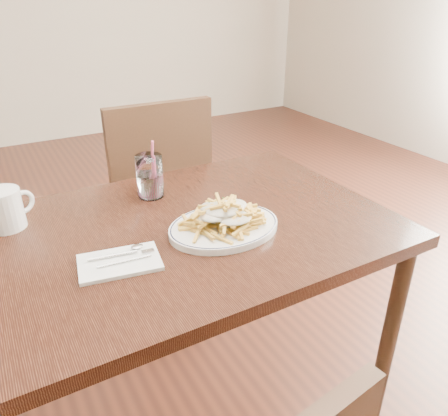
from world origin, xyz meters
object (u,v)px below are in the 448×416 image
table (181,249)px  coffee_mug (5,209)px  fries_plate (224,227)px  loaded_fries (224,213)px  water_glass (150,179)px  chair_far (156,190)px

table → coffee_mug: 0.50m
fries_plate → loaded_fries: 0.04m
water_glass → coffee_mug: water_glass is taller
table → loaded_fries: 0.19m
chair_far → water_glass: size_ratio=5.12×
fries_plate → water_glass: water_glass is taller
chair_far → fries_plate: (-0.09, -0.79, 0.22)m
water_glass → chair_far: bearing=68.5°
chair_far → loaded_fries: (-0.09, -0.79, 0.26)m
table → chair_far: bearing=75.0°
coffee_mug → fries_plate: bearing=-31.4°
fries_plate → water_glass: size_ratio=1.78×
chair_far → coffee_mug: size_ratio=6.91×
coffee_mug → chair_far: bearing=37.5°
loaded_fries → chair_far: bearing=83.3°
fries_plate → water_glass: (-0.09, 0.31, 0.05)m
table → chair_far: 0.74m
chair_far → table: bearing=-105.0°
table → coffee_mug: size_ratio=8.65×
loaded_fries → table: bearing=138.5°
table → chair_far: chair_far is taller
coffee_mug → table: bearing=-28.8°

